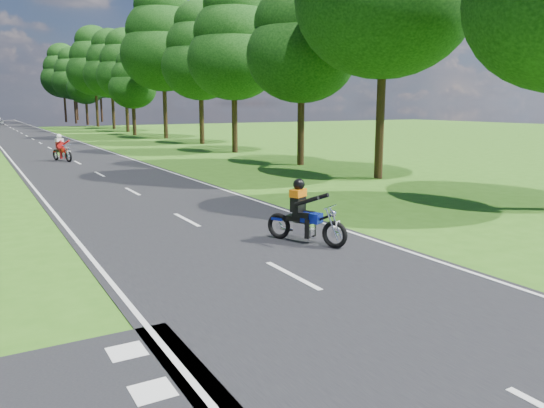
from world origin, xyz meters
TOP-DOWN VIEW (x-y plane):
  - ground at (0.00, 0.00)m, footprint 160.00×160.00m
  - main_road at (0.00, 50.00)m, footprint 7.00×140.00m
  - road_markings at (-0.14, 48.13)m, footprint 7.40×140.00m
  - treeline at (1.43, 60.06)m, footprint 40.00×115.35m
  - rider_near_blue at (1.62, 3.99)m, footprint 1.42×2.02m
  - rider_far_red at (-0.64, 27.25)m, footprint 1.22×2.06m

SIDE VIEW (x-z plane):
  - ground at x=0.00m, z-range 0.00..0.00m
  - main_road at x=0.00m, z-range 0.00..0.02m
  - road_markings at x=-0.14m, z-range 0.02..0.03m
  - rider_near_blue at x=1.62m, z-range 0.02..1.63m
  - rider_far_red at x=-0.64m, z-range 0.02..1.65m
  - treeline at x=1.43m, z-range 0.86..15.65m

